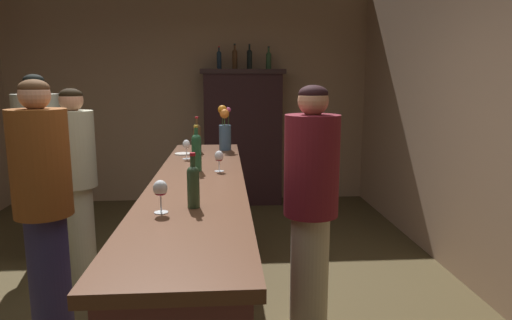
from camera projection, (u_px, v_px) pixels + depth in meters
wall_back at (189, 93)px, 6.11m from camera, size 4.99×0.12×2.97m
bar_counter at (200, 253)px, 2.96m from camera, size 0.59×3.16×1.03m
display_cabinet at (243, 135)px, 5.97m from camera, size 1.10×0.40×1.81m
wine_bottle_malbec at (197, 150)px, 3.11m from camera, size 0.07×0.07×0.32m
wine_bottle_pinot at (197, 136)px, 3.97m from camera, size 0.07×0.07×0.31m
wine_bottle_chardonnay at (193, 184)px, 2.20m from camera, size 0.06×0.06×0.28m
wine_glass_front at (219, 158)px, 3.09m from camera, size 0.07×0.07×0.15m
wine_glass_mid at (186, 145)px, 3.59m from camera, size 0.07×0.07×0.16m
wine_glass_rear at (160, 190)px, 2.11m from camera, size 0.07×0.07×0.16m
flower_arrangement at (225, 128)px, 4.06m from camera, size 0.12×0.16×0.41m
cheese_plate at (183, 154)px, 3.83m from camera, size 0.14×0.14×0.01m
display_bottle_left at (219, 59)px, 5.78m from camera, size 0.06×0.06×0.29m
display_bottle_midleft at (235, 58)px, 5.79m from camera, size 0.07×0.07×0.33m
display_bottle_center at (249, 58)px, 5.80m from camera, size 0.07×0.07×0.32m
display_bottle_midright at (269, 60)px, 5.82m from camera, size 0.07×0.07×0.29m
patron_by_cabinet at (77, 179)px, 3.52m from camera, size 0.31×0.31×1.60m
patron_in_grey at (44, 207)px, 2.64m from camera, size 0.33×0.33×1.66m
patron_in_navy at (41, 162)px, 4.01m from camera, size 0.40×0.40×1.71m
bartender at (311, 202)px, 2.82m from camera, size 0.35×0.35×1.63m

